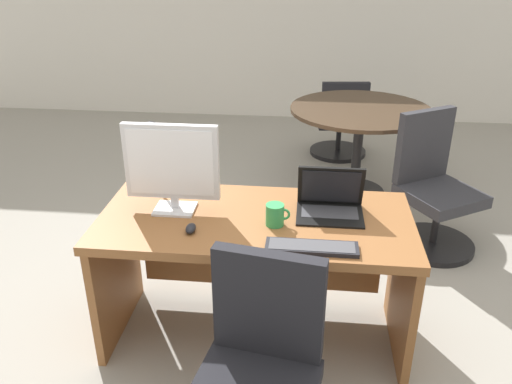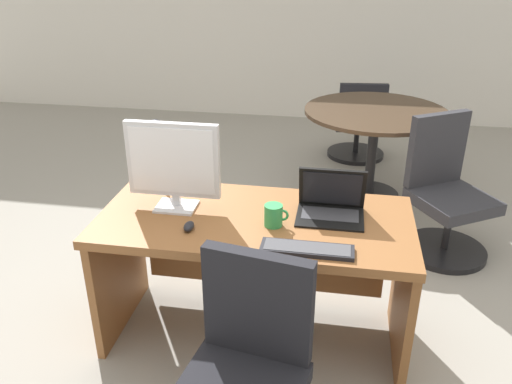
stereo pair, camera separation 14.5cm
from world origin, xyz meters
The scene contains 11 objects.
ground centered at (0.00, 1.50, 0.00)m, with size 12.00×12.00×0.00m, color gray.
desk centered at (0.00, 0.04, 0.53)m, with size 1.53×0.72×0.73m.
monitor centered at (-0.41, 0.03, 0.97)m, with size 0.46×0.16×0.45m.
laptop centered at (0.36, 0.11, 0.80)m, with size 0.32×0.25×0.23m.
keyboard centered at (0.28, -0.27, 0.74)m, with size 0.40×0.11×0.02m.
mouse centered at (-0.28, -0.17, 0.74)m, with size 0.05×0.08×0.04m.
desk_lamp centered at (-0.56, 0.25, 1.01)m, with size 0.12×0.14×0.39m.
coffee_mug centered at (0.10, -0.06, 0.78)m, with size 0.12×0.09×0.11m.
meeting_table centered at (0.64, 1.85, 0.57)m, with size 1.12×1.12×0.76m.
meeting_chair_near centered at (0.55, 2.74, 0.31)m, with size 0.56×0.56×0.78m.
meeting_chair_far centered at (1.11, 1.10, 0.37)m, with size 0.63×0.64×0.93m.
Camera 1 is at (0.24, -2.22, 1.93)m, focal length 36.53 mm.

